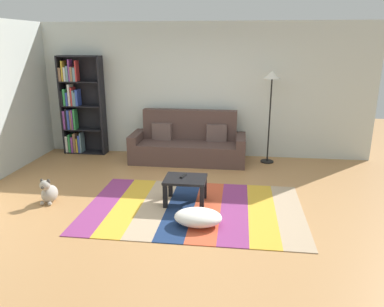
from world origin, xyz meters
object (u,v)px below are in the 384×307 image
(coffee_table, at_px, (185,183))
(dog, at_px, (49,192))
(pouf, at_px, (198,217))
(standing_lamp, at_px, (272,87))
(tv_remote, at_px, (183,176))
(couch, at_px, (188,145))
(bookshelf, at_px, (78,107))

(coffee_table, height_order, dog, same)
(pouf, relative_size, standing_lamp, 0.35)
(tv_remote, bearing_deg, coffee_table, -32.63)
(coffee_table, bearing_deg, pouf, -68.66)
(pouf, bearing_deg, dog, 169.07)
(couch, height_order, dog, couch)
(bookshelf, distance_m, tv_remote, 3.50)
(coffee_table, relative_size, dog, 1.54)
(coffee_table, relative_size, tv_remote, 4.07)
(tv_remote, bearing_deg, bookshelf, 157.07)
(bookshelf, distance_m, dog, 2.77)
(bookshelf, relative_size, dog, 5.15)
(couch, height_order, tv_remote, couch)
(couch, xyz_separation_m, standing_lamp, (1.58, 0.11, 1.16))
(dog, bearing_deg, bookshelf, 103.09)
(couch, height_order, bookshelf, bookshelf)
(standing_lamp, distance_m, tv_remote, 2.75)
(coffee_table, bearing_deg, dog, -173.45)
(couch, distance_m, bookshelf, 2.49)
(pouf, bearing_deg, standing_lamp, 69.36)
(couch, xyz_separation_m, pouf, (0.50, -2.73, -0.22))
(tv_remote, bearing_deg, standing_lamp, 75.63)
(couch, distance_m, standing_lamp, 1.96)
(standing_lamp, bearing_deg, couch, -175.90)
(couch, distance_m, coffee_table, 2.07)
(pouf, height_order, tv_remote, tv_remote)
(couch, xyz_separation_m, tv_remote, (0.20, -2.01, 0.07))
(couch, bearing_deg, standing_lamp, 4.10)
(coffee_table, xyz_separation_m, standing_lamp, (1.34, 2.17, 1.17))
(bookshelf, height_order, tv_remote, bookshelf)
(bookshelf, xyz_separation_m, coffee_table, (2.63, -2.34, -0.67))
(coffee_table, distance_m, pouf, 0.75)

